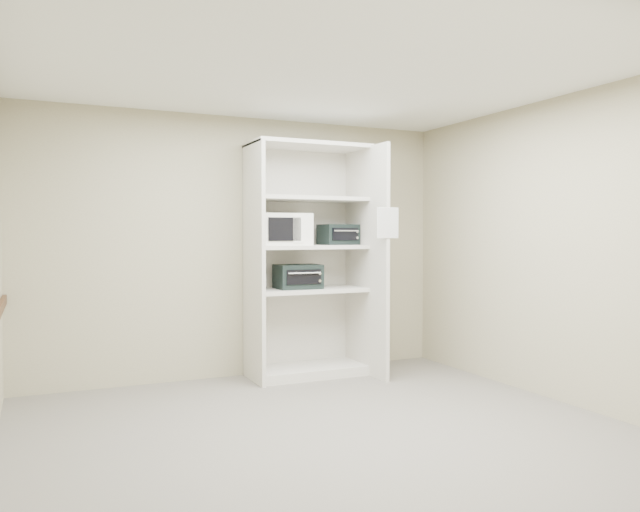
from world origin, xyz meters
name	(u,v)px	position (x,y,z in m)	size (l,w,h in m)	color
floor	(322,429)	(0.00, 0.00, 0.00)	(4.50, 4.00, 0.01)	#686259
ceiling	(322,71)	(0.00, 0.00, 2.70)	(4.50, 4.00, 0.01)	white
wall_back	(242,247)	(0.00, 2.00, 1.35)	(4.50, 0.02, 2.70)	#ACA587
wall_front	(503,263)	(0.00, -2.00, 1.35)	(4.50, 0.02, 2.70)	#ACA587
wall_right	(548,249)	(2.25, 0.00, 1.35)	(0.02, 4.00, 2.70)	#ACA587
shelving_unit	(312,268)	(0.67, 1.70, 1.13)	(1.24, 0.92, 2.42)	beige
microwave	(282,229)	(0.34, 1.72, 1.53)	(0.54, 0.41, 0.33)	white
toaster_oven_upper	(338,235)	(0.99, 1.74, 1.48)	(0.38, 0.28, 0.22)	black
toaster_oven_lower	(298,277)	(0.50, 1.69, 1.04)	(0.45, 0.34, 0.25)	black
paper_sign	(388,223)	(1.21, 1.07, 1.60)	(0.23, 0.01, 0.30)	white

